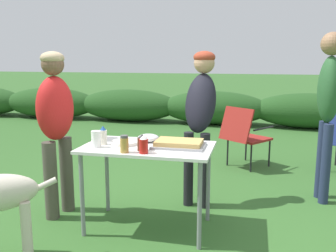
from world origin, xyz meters
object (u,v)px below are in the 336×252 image
Objects in this scene: paper_cup_stack at (96,139)px; mayo_bottle at (103,136)px; mixing_bowl at (148,138)px; standing_person_in_red_jacket at (56,118)px; food_tray at (179,144)px; ketchup_bottle at (144,145)px; standing_person_in_gray_fleece at (328,98)px; folding_table at (148,155)px; camp_chair_near_hedge at (244,134)px; standing_person_in_dark_puffer at (201,107)px; spice_jar at (124,144)px; bbq_sauce_bottle at (142,143)px; plate_stack at (125,143)px.

mayo_bottle is (0.02, 0.11, 0.01)m from paper_cup_stack.
standing_person_in_red_jacket reaches higher than mixing_bowl.
standing_person_in_red_jacket is at bearing 177.29° from food_tray.
mayo_bottle reaches higher than mixing_bowl.
paper_cup_stack is 0.56m from standing_person_in_red_jacket.
standing_person_in_gray_fleece is (1.55, 1.27, 0.26)m from ketchup_bottle.
standing_person_in_gray_fleece is (1.59, 1.03, 0.41)m from folding_table.
paper_cup_stack is 2.33m from standing_person_in_gray_fleece.
ketchup_bottle reaches higher than camp_chair_near_hedge.
standing_person_in_dark_puffer is (0.35, 0.69, 0.33)m from folding_table.
mayo_bottle is 0.48m from ketchup_bottle.
mayo_bottle is (-0.65, -0.06, 0.05)m from food_tray.
standing_person_in_red_jacket is at bearing 166.85° from mayo_bottle.
spice_jar is at bearing -176.03° from ketchup_bottle.
bbq_sauce_bottle is at bearing -82.92° from mixing_bowl.
spice_jar is at bearing -39.22° from mayo_bottle.
bbq_sauce_bottle is at bearing -2.29° from paper_cup_stack.
paper_cup_stack is at bearing 159.11° from spice_jar.
paper_cup_stack is 0.09× the size of standing_person_in_red_jacket.
camp_chair_near_hedge is (1.65, 1.95, -0.46)m from standing_person_in_red_jacket.
standing_person_in_dark_puffer is at bearing 44.32° from mayo_bottle.
folding_table is 0.72× the size of standing_person_in_red_jacket.
camp_chair_near_hedge reaches higher than mixing_bowl.
ketchup_bottle is 0.10× the size of standing_person_in_dark_puffer.
paper_cup_stack is at bearing -140.84° from plate_stack.
bbq_sauce_bottle is 0.94m from standing_person_in_dark_puffer.
standing_person_in_red_jacket is 2.60m from camp_chair_near_hedge.
standing_person_in_dark_puffer is 1.39m from standing_person_in_red_jacket.
standing_person_in_red_jacket reaches higher than ketchup_bottle.
camp_chair_near_hedge is at bearing 62.17° from paper_cup_stack.
ketchup_bottle is 2.42m from camp_chair_near_hedge.
mixing_bowl is at bearing -71.49° from standing_person_in_red_jacket.
folding_table is at bearing 4.31° from mayo_bottle.
ketchup_bottle is (0.43, -0.21, -0.01)m from mayo_bottle.
mayo_bottle is at bearing -149.77° from mixing_bowl.
plate_stack is at bearing -137.31° from mixing_bowl.
spice_jar is (-0.38, -0.29, 0.04)m from food_tray.
standing_person_in_gray_fleece reaches higher than mayo_bottle.
folding_table is 2.53× the size of food_tray.
standing_person_in_red_jacket reaches higher than plate_stack.
paper_cup_stack reaches higher than folding_table.
standing_person_in_gray_fleece is at bearing -56.19° from standing_person_in_red_jacket.
mayo_bottle is 0.54m from standing_person_in_red_jacket.
food_tray is 0.52× the size of camp_chair_near_hedge.
bbq_sauce_bottle is 2.01m from standing_person_in_gray_fleece.
standing_person_in_red_jacket is at bearing 160.64° from ketchup_bottle.
paper_cup_stack reaches higher than camp_chair_near_hedge.
standing_person_in_gray_fleece is at bearing -13.31° from camp_chair_near_hedge.
plate_stack is 0.91m from standing_person_in_dark_puffer.
folding_table is at bearing -73.12° from camp_chair_near_hedge.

